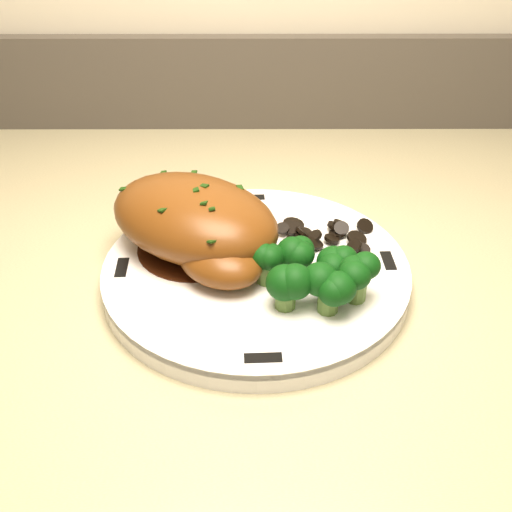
{
  "coord_description": "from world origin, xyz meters",
  "views": [
    {
      "loc": [
        -0.21,
        1.18,
        1.19
      ],
      "look_at": [
        -0.21,
        1.64,
        0.87
      ],
      "focal_mm": 45.0,
      "sensor_mm": 36.0,
      "label": 1
    }
  ],
  "objects": [
    {
      "name": "chicken_breast",
      "position": [
        -0.27,
        1.66,
        0.89
      ],
      "size": [
        0.2,
        0.19,
        0.06
      ],
      "rotation": [
        0.0,
        0.0,
        -0.58
      ],
      "color": "brown",
      "rests_on": "plate"
    },
    {
      "name": "plate",
      "position": [
        -0.21,
        1.64,
        0.85
      ],
      "size": [
        0.36,
        0.36,
        0.02
      ],
      "primitive_type": "cylinder",
      "rotation": [
        0.0,
        0.0,
        -0.42
      ],
      "color": "white",
      "rests_on": "counter"
    },
    {
      "name": "broccoli_florets",
      "position": [
        -0.17,
        1.6,
        0.88
      ],
      "size": [
        0.1,
        0.07,
        0.04
      ],
      "rotation": [
        0.0,
        0.0,
        0.37
      ],
      "color": "#5B8036",
      "rests_on": "plate"
    },
    {
      "name": "rim_accent_3",
      "position": [
        -0.21,
        1.52,
        0.86
      ],
      "size": [
        0.03,
        0.01,
        0.0
      ],
      "primitive_type": "cube",
      "rotation": [
        0.0,
        0.0,
        6.32
      ],
      "color": "black",
      "rests_on": "plate"
    },
    {
      "name": "mushroom_pile",
      "position": [
        -0.15,
        1.67,
        0.86
      ],
      "size": [
        0.08,
        0.06,
        0.02
      ],
      "color": "black",
      "rests_on": "plate"
    },
    {
      "name": "gravy_pool",
      "position": [
        -0.27,
        1.67,
        0.86
      ],
      "size": [
        0.11,
        0.11,
        0.0
      ],
      "primitive_type": "cylinder",
      "color": "#361609",
      "rests_on": "plate"
    },
    {
      "name": "rim_accent_2",
      "position": [
        -0.33,
        1.64,
        0.86
      ],
      "size": [
        0.01,
        0.03,
        0.0
      ],
      "primitive_type": "cube",
      "rotation": [
        0.0,
        0.0,
        4.75
      ],
      "color": "black",
      "rests_on": "plate"
    },
    {
      "name": "rim_accent_1",
      "position": [
        -0.22,
        1.76,
        0.86
      ],
      "size": [
        0.03,
        0.01,
        0.0
      ],
      "primitive_type": "cube",
      "rotation": [
        0.0,
        0.0,
        3.18
      ],
      "color": "black",
      "rests_on": "plate"
    },
    {
      "name": "rim_accent_0",
      "position": [
        -0.09,
        1.65,
        0.86
      ],
      "size": [
        0.01,
        0.03,
        0.0
      ],
      "primitive_type": "cube",
      "rotation": [
        0.0,
        0.0,
        1.61
      ],
      "color": "black",
      "rests_on": "plate"
    }
  ]
}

